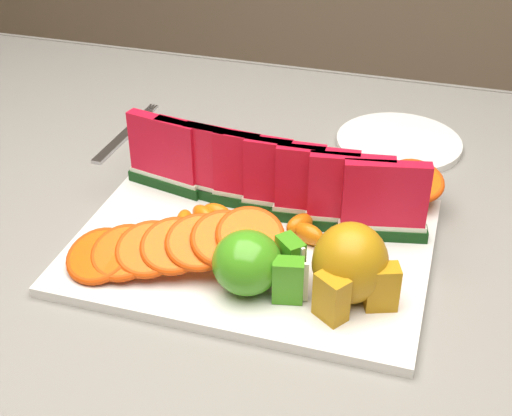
# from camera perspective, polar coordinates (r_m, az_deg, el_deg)

# --- Properties ---
(table) EXTENTS (1.40, 0.90, 0.75)m
(table) POSITION_cam_1_polar(r_m,az_deg,el_deg) (0.93, -4.14, -6.48)
(table) COLOR #53301B
(table) RESTS_ON ground
(tablecloth) EXTENTS (1.53, 1.03, 0.20)m
(tablecloth) POSITION_cam_1_polar(r_m,az_deg,el_deg) (0.89, -4.30, -3.40)
(tablecloth) COLOR gray
(tablecloth) RESTS_ON table
(platter) EXTENTS (0.40, 0.30, 0.01)m
(platter) POSITION_cam_1_polar(r_m,az_deg,el_deg) (0.82, -0.25, -2.96)
(platter) COLOR silver
(platter) RESTS_ON tablecloth
(apple_cluster) EXTENTS (0.11, 0.09, 0.07)m
(apple_cluster) POSITION_cam_1_polar(r_m,az_deg,el_deg) (0.73, -0.14, -4.47)
(apple_cluster) COLOR #1F7909
(apple_cluster) RESTS_ON platter
(pear_cluster) EXTENTS (0.10, 0.11, 0.09)m
(pear_cluster) POSITION_cam_1_polar(r_m,az_deg,el_deg) (0.72, 7.60, -4.67)
(pear_cluster) COLOR #A5821F
(pear_cluster) RESTS_ON platter
(side_plate) EXTENTS (0.19, 0.19, 0.01)m
(side_plate) POSITION_cam_1_polar(r_m,az_deg,el_deg) (1.06, 11.35, 5.16)
(side_plate) COLOR silver
(side_plate) RESTS_ON tablecloth
(fork) EXTENTS (0.02, 0.20, 0.00)m
(fork) POSITION_cam_1_polar(r_m,az_deg,el_deg) (1.09, -10.30, 5.92)
(fork) COLOR silver
(fork) RESTS_ON tablecloth
(watermelon_row) EXTENTS (0.39, 0.07, 0.10)m
(watermelon_row) POSITION_cam_1_polar(r_m,az_deg,el_deg) (0.84, 0.98, 2.41)
(watermelon_row) COLOR #113A0C
(watermelon_row) RESTS_ON platter
(orange_fan_front) EXTENTS (0.25, 0.14, 0.06)m
(orange_fan_front) POSITION_cam_1_polar(r_m,az_deg,el_deg) (0.77, -6.57, -2.99)
(orange_fan_front) COLOR red
(orange_fan_front) RESTS_ON platter
(orange_fan_back) EXTENTS (0.37, 0.10, 0.05)m
(orange_fan_back) POSITION_cam_1_polar(r_m,az_deg,el_deg) (0.91, 3.57, 3.08)
(orange_fan_back) COLOR red
(orange_fan_back) RESTS_ON platter
(tangerine_segments) EXTENTS (0.18, 0.08, 0.02)m
(tangerine_segments) POSITION_cam_1_polar(r_m,az_deg,el_deg) (0.83, -0.70, -1.26)
(tangerine_segments) COLOR #D94D11
(tangerine_segments) RESTS_ON platter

